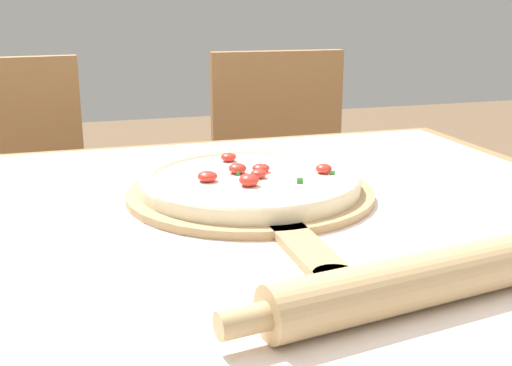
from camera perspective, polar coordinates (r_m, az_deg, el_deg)
dining_table at (r=0.91m, az=-0.27°, el=-9.93°), size 1.16×1.05×0.76m
towel_cloth at (r=0.87m, az=-0.28°, el=-3.38°), size 1.08×0.97×0.00m
pizza_peel at (r=0.95m, az=-0.22°, el=-1.19°), size 0.37×0.53×0.01m
pizza at (r=0.96m, az=-0.52°, el=0.19°), size 0.33×0.33×0.04m
rolling_pin at (r=0.64m, az=13.62°, el=-8.58°), size 0.40×0.10×0.05m
chair_left at (r=1.72m, az=-20.68°, el=-2.59°), size 0.44×0.44×0.91m
chair_right at (r=1.81m, az=2.63°, el=-0.65°), size 0.42×0.42×0.91m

